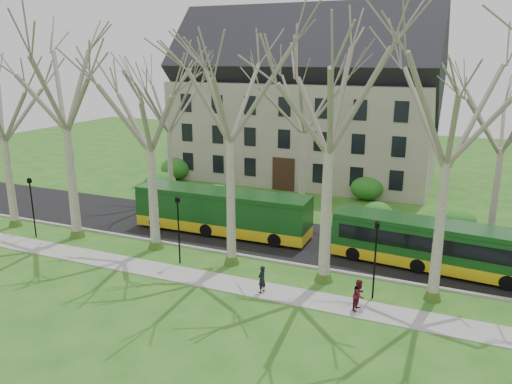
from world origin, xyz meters
TOP-DOWN VIEW (x-y plane):
  - ground at (0.00, 0.00)m, footprint 120.00×120.00m
  - sidewalk at (0.00, -2.50)m, footprint 70.00×2.00m
  - road at (0.00, 5.50)m, footprint 80.00×8.00m
  - curb at (0.00, 1.50)m, footprint 80.00×0.25m
  - building at (-6.00, 24.00)m, footprint 26.50×12.20m
  - tree_row_verge at (0.00, 0.30)m, footprint 49.00×7.00m
  - tree_row_far at (-1.33, 11.00)m, footprint 33.00×7.00m
  - lamp_row at (-0.00, -1.00)m, footprint 36.22×0.22m
  - hedges at (-4.67, 14.00)m, footprint 30.60×8.60m
  - bus_lead at (-6.02, 4.94)m, footprint 13.02×2.92m
  - bus_follow at (8.60, 4.26)m, footprint 12.22×3.61m
  - pedestrian_a at (0.29, -2.78)m, footprint 0.51×0.64m
  - pedestrian_b at (5.58, -2.64)m, footprint 0.80×0.93m

SIDE VIEW (x-z plane):
  - ground at x=0.00m, z-range 0.00..0.00m
  - sidewalk at x=0.00m, z-range 0.00..0.06m
  - road at x=0.00m, z-range 0.00..0.06m
  - curb at x=0.00m, z-range 0.00..0.14m
  - pedestrian_a at x=0.29m, z-range 0.06..1.60m
  - pedestrian_b at x=5.58m, z-range 0.06..1.70m
  - hedges at x=-4.67m, z-range 0.00..2.00m
  - bus_follow at x=8.60m, z-range 0.06..3.07m
  - bus_lead at x=-6.02m, z-range 0.06..3.30m
  - lamp_row at x=0.00m, z-range 0.42..4.72m
  - tree_row_far at x=-1.33m, z-range 0.00..12.00m
  - tree_row_verge at x=0.00m, z-range 0.00..14.00m
  - building at x=-6.00m, z-range 0.07..16.07m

